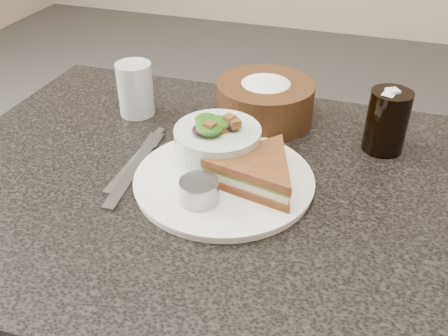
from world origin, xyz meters
TOP-DOWN VIEW (x-y plane):
  - dining_table at (0.00, 0.00)m, footprint 1.00×0.70m
  - dinner_plate at (-0.01, -0.00)m, footprint 0.28×0.28m
  - sandwich at (0.04, -0.01)m, footprint 0.21×0.21m
  - salad_bowl at (-0.03, 0.04)m, footprint 0.17×0.17m
  - dressing_ramekin at (-0.03, -0.07)m, footprint 0.07×0.07m
  - orange_wedge at (0.00, 0.04)m, footprint 0.09×0.09m
  - fork at (-0.16, -0.02)m, footprint 0.04×0.20m
  - knife at (-0.17, 0.02)m, footprint 0.01×0.21m
  - bread_basket at (-0.00, 0.22)m, footprint 0.20×0.20m
  - cola_glass at (0.22, 0.18)m, footprint 0.07×0.07m
  - water_glass at (-0.25, 0.17)m, footprint 0.07×0.07m

SIDE VIEW (x-z plane):
  - dining_table at x=0.00m, z-range 0.00..0.75m
  - knife at x=-0.17m, z-range 0.75..0.75m
  - fork at x=-0.16m, z-range 0.75..0.76m
  - dinner_plate at x=-0.01m, z-range 0.75..0.76m
  - orange_wedge at x=0.00m, z-range 0.76..0.79m
  - dressing_ramekin at x=-0.03m, z-range 0.76..0.80m
  - sandwich at x=0.04m, z-range 0.76..0.81m
  - water_glass at x=-0.25m, z-range 0.75..0.85m
  - bread_basket at x=0.00m, z-range 0.75..0.85m
  - salad_bowl at x=-0.03m, z-range 0.76..0.84m
  - cola_glass at x=0.22m, z-range 0.75..0.87m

